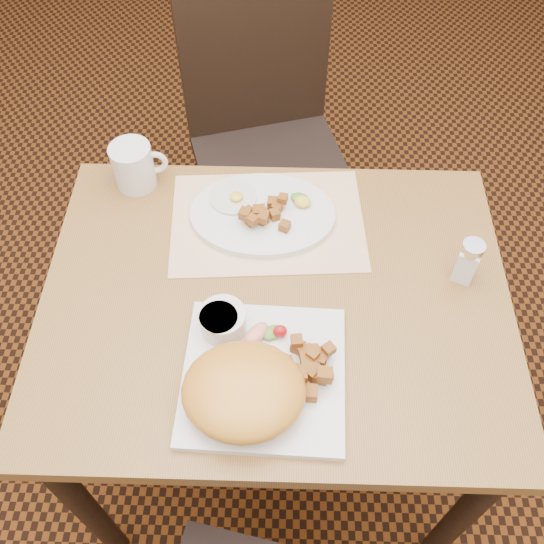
{
  "coord_description": "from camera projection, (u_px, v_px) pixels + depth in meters",
  "views": [
    {
      "loc": [
        0.01,
        -0.64,
        1.72
      ],
      "look_at": [
        -0.01,
        0.01,
        0.82
      ],
      "focal_mm": 40.0,
      "sensor_mm": 36.0,
      "label": 1
    }
  ],
  "objects": [
    {
      "name": "salt_shaker",
      "position": [
        468.0,
        261.0,
        1.14
      ],
      "size": [
        0.06,
        0.06,
        0.1
      ],
      "color": "white",
      "rests_on": "table"
    },
    {
      "name": "coffee_mug",
      "position": [
        134.0,
        166.0,
        1.3
      ],
      "size": [
        0.12,
        0.09,
        0.1
      ],
      "color": "silver",
      "rests_on": "table"
    },
    {
      "name": "plate_square",
      "position": [
        264.0,
        376.0,
        1.05
      ],
      "size": [
        0.29,
        0.29,
        0.02
      ],
      "primitive_type": "cube",
      "rotation": [
        0.0,
        0.0,
        -0.04
      ],
      "color": "silver",
      "rests_on": "table"
    },
    {
      "name": "ground",
      "position": [
        274.0,
        439.0,
        1.77
      ],
      "size": [
        8.0,
        8.0,
        0.0
      ],
      "primitive_type": "plane",
      "color": "black",
      "rests_on": "ground"
    },
    {
      "name": "placemat",
      "position": [
        268.0,
        222.0,
        1.27
      ],
      "size": [
        0.42,
        0.31,
        0.0
      ],
      "primitive_type": "cube",
      "rotation": [
        0.0,
        0.0,
        0.07
      ],
      "color": "white",
      "rests_on": "table"
    },
    {
      "name": "garnish_ov",
      "position": [
        301.0,
        200.0,
        1.27
      ],
      "size": [
        0.05,
        0.05,
        0.02
      ],
      "color": "#387223",
      "rests_on": "plate_oval"
    },
    {
      "name": "hollandaise_mound",
      "position": [
        243.0,
        391.0,
        0.99
      ],
      "size": [
        0.21,
        0.18,
        0.08
      ],
      "color": "orange",
      "rests_on": "plate_square"
    },
    {
      "name": "home_fries_sq",
      "position": [
        309.0,
        366.0,
        1.04
      ],
      "size": [
        0.11,
        0.11,
        0.04
      ],
      "color": "#975318",
      "rests_on": "plate_square"
    },
    {
      "name": "ramekin",
      "position": [
        223.0,
        320.0,
        1.08
      ],
      "size": [
        0.08,
        0.08,
        0.05
      ],
      "color": "silver",
      "rests_on": "plate_square"
    },
    {
      "name": "fried_egg",
      "position": [
        234.0,
        197.0,
        1.28
      ],
      "size": [
        0.1,
        0.1,
        0.02
      ],
      "color": "white",
      "rests_on": "plate_oval"
    },
    {
      "name": "plate_oval",
      "position": [
        263.0,
        214.0,
        1.27
      ],
      "size": [
        0.31,
        0.23,
        0.02
      ],
      "primitive_type": null,
      "rotation": [
        0.0,
        0.0,
        -0.01
      ],
      "color": "silver",
      "rests_on": "placemat"
    },
    {
      "name": "garnish_sq",
      "position": [
        265.0,
        333.0,
        1.08
      ],
      "size": [
        0.09,
        0.07,
        0.03
      ],
      "color": "#387223",
      "rests_on": "plate_square"
    },
    {
      "name": "chair_far",
      "position": [
        265.0,
        130.0,
        1.75
      ],
      "size": [
        0.52,
        0.53,
        0.97
      ],
      "rotation": [
        0.0,
        0.0,
        3.42
      ],
      "color": "black",
      "rests_on": "ground"
    },
    {
      "name": "table",
      "position": [
        275.0,
        326.0,
        1.25
      ],
      "size": [
        0.9,
        0.7,
        0.75
      ],
      "color": "olive",
      "rests_on": "ground"
    },
    {
      "name": "home_fries_ov",
      "position": [
        262.0,
        214.0,
        1.24
      ],
      "size": [
        0.11,
        0.09,
        0.04
      ],
      "color": "#975318",
      "rests_on": "plate_oval"
    }
  ]
}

